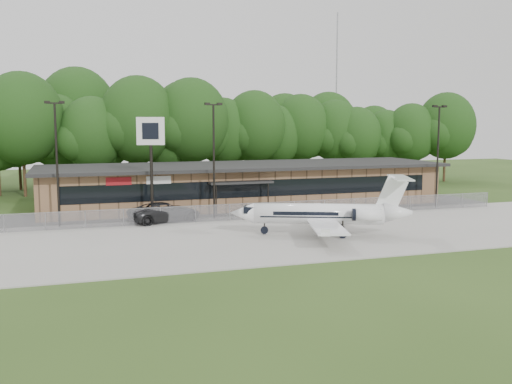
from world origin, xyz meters
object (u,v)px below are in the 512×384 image
object	(u,v)px
terminal	(244,184)
suv	(165,212)
business_jet	(325,215)
pole_sign	(151,142)

from	to	relation	value
terminal	suv	xyz separation A→B (m)	(-9.41, -7.60, -1.32)
business_jet	suv	size ratio (longest dim) A/B	2.19
terminal	pole_sign	world-z (taller)	pole_sign
business_jet	pole_sign	size ratio (longest dim) A/B	1.51
pole_sign	terminal	bearing A→B (deg)	48.19
terminal	pole_sign	xyz separation A→B (m)	(-10.41, -7.14, 4.69)
terminal	business_jet	xyz separation A→B (m)	(1.07, -17.49, -0.52)
pole_sign	business_jet	bearing A→B (deg)	-28.29
terminal	pole_sign	distance (m)	13.47
terminal	suv	size ratio (longest dim) A/B	6.63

